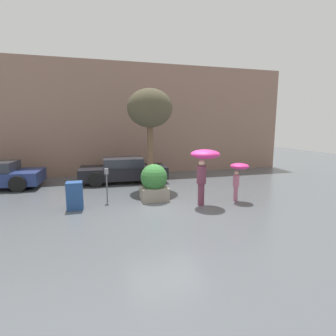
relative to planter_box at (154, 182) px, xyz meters
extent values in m
plane|color=#51565B|center=(0.15, -0.99, -0.67)|extent=(40.00, 40.00, 0.00)
cube|color=#8C6B5B|center=(0.15, 5.51, 2.33)|extent=(18.00, 0.30, 6.00)
cube|color=gray|center=(0.00, 0.00, -0.43)|extent=(0.96, 0.77, 0.47)
sphere|color=#337033|center=(0.00, 0.00, 0.17)|extent=(0.96, 0.96, 0.96)
cylinder|color=brown|center=(1.40, -1.06, -0.29)|extent=(0.22, 0.22, 0.76)
cylinder|color=brown|center=(1.40, -1.06, 0.39)|extent=(0.31, 0.31, 0.60)
sphere|color=beige|center=(1.40, -1.06, 0.79)|extent=(0.20, 0.20, 0.20)
cylinder|color=#4C4C51|center=(1.53, -1.02, 0.75)|extent=(0.02, 0.02, 0.65)
ellipsoid|color=#E02D84|center=(1.53, -1.02, 1.07)|extent=(0.98, 0.98, 0.31)
cylinder|color=#B76684|center=(2.81, -0.90, -0.40)|extent=(0.15, 0.15, 0.52)
cylinder|color=#B76684|center=(2.81, -0.90, 0.07)|extent=(0.22, 0.22, 0.41)
sphere|color=beige|center=(2.81, -0.90, 0.34)|extent=(0.14, 0.14, 0.14)
cylinder|color=#4C4C51|center=(2.90, -0.93, 0.34)|extent=(0.02, 0.02, 0.51)
ellipsoid|color=#E02D84|center=(2.90, -0.93, 0.60)|extent=(0.66, 0.66, 0.21)
cube|color=black|center=(-0.73, 3.46, -0.21)|extent=(4.13, 1.93, 0.56)
cube|color=#2D333D|center=(-0.73, 3.46, 0.28)|extent=(1.89, 1.56, 0.42)
cylinder|color=black|center=(-2.02, 2.64, -0.33)|extent=(0.67, 0.25, 0.66)
cylinder|color=black|center=(-1.95, 4.39, -0.33)|extent=(0.67, 0.25, 0.66)
cylinder|color=black|center=(0.49, 2.53, -0.33)|extent=(0.67, 0.25, 0.66)
cylinder|color=black|center=(0.57, 4.27, -0.33)|extent=(0.67, 0.25, 0.66)
cylinder|color=black|center=(-5.10, 2.62, -0.33)|extent=(0.67, 0.26, 0.66)
cylinder|color=black|center=(-4.99, 4.36, -0.33)|extent=(0.67, 0.26, 0.66)
cylinder|color=brown|center=(0.27, 1.90, 0.78)|extent=(0.27, 0.27, 2.88)
ellipsoid|color=#4C4733|center=(0.27, 1.90, 2.74)|extent=(1.89, 1.89, 1.61)
cylinder|color=#595B60|center=(-1.66, 0.20, -0.16)|extent=(0.05, 0.05, 1.00)
cylinder|color=gray|center=(-1.66, 0.20, 0.44)|extent=(0.14, 0.14, 0.20)
cube|color=navy|center=(-2.70, -0.36, -0.22)|extent=(0.50, 0.44, 0.90)
camera|label=1|loc=(-2.02, -9.05, 2.03)|focal=28.00mm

